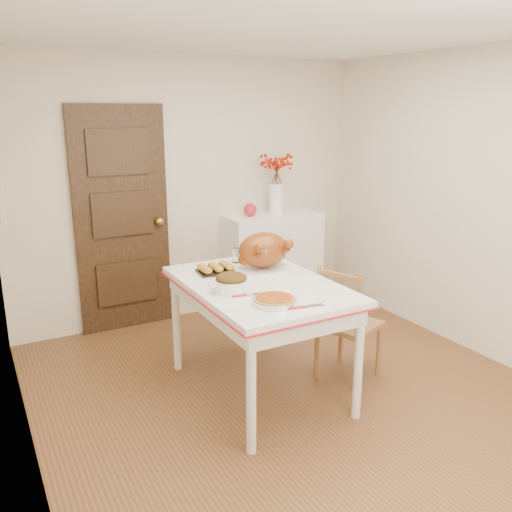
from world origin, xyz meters
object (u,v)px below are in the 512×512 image
turkey_platter (263,252)px  pumpkin_pie (274,299)px  chair_oak (349,322)px  kitchen_table (259,338)px  sideboard (272,261)px

turkey_platter → pumpkin_pie: turkey_platter is taller
chair_oak → turkey_platter: 0.84m
kitchen_table → chair_oak: chair_oak is taller
turkey_platter → pumpkin_pie: 0.73m
kitchen_table → turkey_platter: size_ratio=3.10×
sideboard → kitchen_table: 1.78m
kitchen_table → turkey_platter: bearing=55.3°
kitchen_table → chair_oak: bearing=-10.5°
chair_oak → turkey_platter: bearing=34.7°
pumpkin_pie → sideboard: bearing=59.9°
kitchen_table → chair_oak: (0.71, -0.13, 0.03)m
chair_oak → pumpkin_pie: 0.97m
kitchen_table → pumpkin_pie: (-0.13, -0.42, 0.45)m
turkey_platter → pumpkin_pie: bearing=-100.4°
sideboard → turkey_platter: turkey_platter is taller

